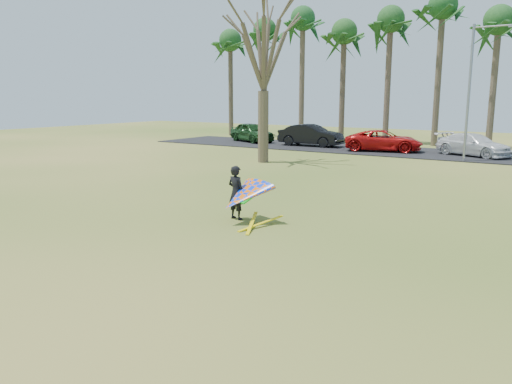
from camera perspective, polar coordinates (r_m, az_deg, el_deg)
The scene contains 16 objects.
ground at distance 13.42m, azimuth -4.71°, elevation -5.97°, with size 100.00×100.00×0.00m, color #2C5A13.
parking_strip at distance 36.20m, azimuth 20.42°, elevation 4.08°, with size 46.00×7.00×0.06m, color black.
palm_0 at distance 51.12m, azimuth -2.95°, elevation 16.79°, with size 4.84×4.84×10.84m.
palm_1 at distance 48.96m, azimuth 1.01°, elevation 17.86°, with size 4.84×4.84×11.54m.
palm_2 at distance 47.06m, azimuth 5.38°, elevation 18.94°, with size 4.84×4.84×12.24m.
palm_3 at distance 45.16m, azimuth 10.05°, elevation 17.43°, with size 4.84×4.84×10.84m.
palm_4 at distance 43.81m, azimuth 15.14°, elevation 18.33°, with size 4.84×4.84×11.54m.
palm_5 at distance 42.81m, azimuth 20.57°, elevation 19.14°, with size 4.84×4.84×12.24m.
palm_6 at distance 41.87m, azimuth 26.02°, elevation 17.07°, with size 4.84×4.84×10.84m.
bare_tree_left at distance 29.89m, azimuth 0.86°, elevation 16.70°, with size 6.60×6.60×9.70m.
streetlight at distance 32.63m, azimuth 23.48°, elevation 11.02°, with size 2.28×0.18×8.00m.
car_0 at distance 42.98m, azimuth -0.49°, elevation 6.86°, with size 1.93×4.80×1.64m, color #183C18.
car_1 at distance 39.50m, azimuth 6.28°, elevation 6.47°, with size 1.77×5.09×1.68m, color black.
car_2 at distance 36.64m, azimuth 14.39°, elevation 5.71°, with size 2.46×5.33×1.48m, color #BB100E.
car_3 at distance 35.64m, azimuth 23.60°, elevation 4.97°, with size 2.01×4.96×1.44m, color silver.
kite_flyer at distance 15.49m, azimuth -1.55°, elevation -0.41°, with size 2.13×2.39×2.02m.
Camera 1 is at (7.93, -10.11, 3.88)m, focal length 35.00 mm.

